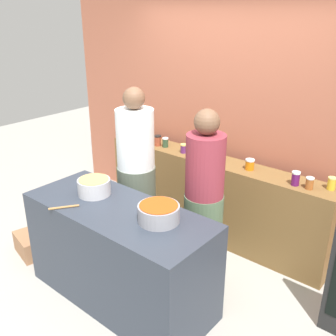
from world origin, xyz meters
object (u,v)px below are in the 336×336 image
preserve_jar_0 (136,131)px  cooking_pot_left (94,187)px  cook_in_cap (204,209)px  preserve_jar_3 (183,148)px  preserve_jar_4 (202,150)px  preserve_jar_8 (296,178)px  preserve_jar_6 (217,157)px  preserve_jar_7 (250,164)px  preserve_jar_10 (332,183)px  preserve_jar_1 (158,140)px  cook_with_tongs (137,182)px  preserve_jar_2 (165,142)px  wooden_spoon (64,207)px  preserve_jar_9 (310,183)px  preserve_jar_5 (215,152)px  cooking_pot_center (159,213)px  bread_crate (35,243)px

preserve_jar_0 → cooking_pot_left: preserve_jar_0 is taller
cook_in_cap → preserve_jar_0: bearing=153.2°
preserve_jar_3 → cook_in_cap: cook_in_cap is taller
preserve_jar_3 → preserve_jar_4: size_ratio=0.71×
preserve_jar_3 → preserve_jar_8: (1.31, -0.02, 0.01)m
preserve_jar_3 → preserve_jar_6: 0.44m
preserve_jar_7 → preserve_jar_10: bearing=4.1°
preserve_jar_1 → preserve_jar_8: 1.70m
preserve_jar_3 → cook_with_tongs: (-0.05, -0.70, -0.18)m
preserve_jar_4 → cook_in_cap: size_ratio=0.09×
preserve_jar_2 → preserve_jar_6: (0.72, -0.02, 0.00)m
preserve_jar_7 → wooden_spoon: size_ratio=0.45×
preserve_jar_9 → cook_in_cap: bearing=-134.1°
preserve_jar_6 → cook_in_cap: cook_in_cap is taller
preserve_jar_8 → preserve_jar_7: bearing=173.3°
preserve_jar_5 → preserve_jar_8: (0.97, -0.13, 0.01)m
preserve_jar_0 → cooking_pot_left: size_ratio=0.46×
preserve_jar_4 → preserve_jar_9: bearing=-2.4°
preserve_jar_7 → cooking_pot_center: cooking_pot_center is taller
preserve_jar_1 → preserve_jar_6: size_ratio=1.06×
cooking_pot_center → cook_with_tongs: size_ratio=0.19×
preserve_jar_0 → preserve_jar_8: same height
preserve_jar_1 → preserve_jar_0: bearing=166.4°
preserve_jar_8 → cooking_pot_left: 1.82m
preserve_jar_6 → preserve_jar_0: bearing=175.3°
preserve_jar_3 → wooden_spoon: (0.03, -1.63, -0.06)m
preserve_jar_9 → preserve_jar_10: bearing=36.2°
preserve_jar_0 → bread_crate: preserve_jar_0 is taller
preserve_jar_5 → cooking_pot_left: bearing=-103.1°
preserve_jar_10 → cook_with_tongs: (-1.64, -0.80, -0.19)m
preserve_jar_4 → cook_with_tongs: 0.81m
preserve_jar_2 → preserve_jar_8: preserve_jar_8 is taller
preserve_jar_3 → preserve_jar_10: 1.60m
cooking_pot_center → preserve_jar_5: bearing=106.6°
preserve_jar_7 → cook_with_tongs: bearing=-139.3°
preserve_jar_3 → cooking_pot_left: (0.02, -1.30, -0.00)m
preserve_jar_1 → preserve_jar_5: size_ratio=1.10×
preserve_jar_3 → cook_in_cap: size_ratio=0.06×
preserve_jar_4 → bread_crate: bearing=-125.8°
cook_in_cap → preserve_jar_10: bearing=44.3°
preserve_jar_5 → cook_with_tongs: bearing=-115.9°
preserve_jar_7 → cooking_pot_left: cooking_pot_left is taller
cooking_pot_center → preserve_jar_6: bearing=103.9°
preserve_jar_0 → cooking_pot_center: size_ratio=0.40×
preserve_jar_2 → preserve_jar_4: size_ratio=0.77×
preserve_jar_7 → bread_crate: bearing=-137.9°
preserve_jar_0 → wooden_spoon: 1.95m
cooking_pot_left → preserve_jar_10: bearing=41.4°
preserve_jar_6 → preserve_jar_9: (1.00, -0.03, -0.00)m
preserve_jar_9 → cooking_pot_center: cooking_pot_center is taller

